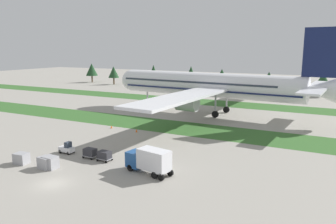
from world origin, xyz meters
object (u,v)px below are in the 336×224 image
at_px(cargo_dolly_lead, 90,152).
at_px(uld_container_0, 21,158).
at_px(baggage_tug, 67,148).
at_px(taxiway_marker_0, 111,127).
at_px(uld_container_2, 50,162).
at_px(taxiway_marker_1, 136,131).
at_px(ground_crew_marshaller, 144,156).
at_px(catering_truck, 149,160).
at_px(uld_container_1, 46,163).
at_px(airliner, 214,85).
at_px(cargo_dolly_second, 104,155).

height_order(cargo_dolly_lead, uld_container_0, uld_container_0).
distance_m(baggage_tug, taxiway_marker_0, 17.83).
distance_m(uld_container_2, taxiway_marker_1, 23.27).
height_order(ground_crew_marshaller, taxiway_marker_0, ground_crew_marshaller).
bearing_deg(baggage_tug, taxiway_marker_1, -7.90).
height_order(taxiway_marker_0, taxiway_marker_1, taxiway_marker_1).
relative_size(catering_truck, uld_container_1, 3.63).
bearing_deg(cargo_dolly_lead, catering_truck, -95.09).
distance_m(cargo_dolly_lead, uld_container_1, 7.00).
height_order(airliner, catering_truck, airliner).
bearing_deg(cargo_dolly_lead, taxiway_marker_1, 8.91).
distance_m(cargo_dolly_lead, taxiway_marker_1, 17.22).
height_order(baggage_tug, cargo_dolly_lead, baggage_tug).
bearing_deg(baggage_tug, airliner, -12.57).
height_order(airliner, baggage_tug, airliner).
height_order(uld_container_1, uld_container_2, uld_container_2).
xyz_separation_m(taxiway_marker_0, taxiway_marker_1, (6.72, -0.45, 0.01)).
xyz_separation_m(cargo_dolly_lead, taxiway_marker_1, (-2.22, 17.07, -0.59)).
bearing_deg(taxiway_marker_1, cargo_dolly_second, -73.39).
height_order(baggage_tug, uld_container_1, baggage_tug).
xyz_separation_m(catering_truck, taxiway_marker_1, (-13.80, 18.41, -1.62)).
bearing_deg(cargo_dolly_second, baggage_tug, 90.00).
height_order(ground_crew_marshaller, uld_container_1, ground_crew_marshaller).
height_order(baggage_tug, taxiway_marker_1, baggage_tug).
xyz_separation_m(catering_truck, taxiway_marker_0, (-20.52, 18.86, -1.63)).
bearing_deg(catering_truck, taxiway_marker_1, 47.27).
relative_size(uld_container_2, taxiway_marker_1, 3.01).
xyz_separation_m(ground_crew_marshaller, taxiway_marker_1, (-10.94, 14.92, -0.61)).
bearing_deg(cargo_dolly_second, airliner, -2.07).
bearing_deg(ground_crew_marshaller, taxiway_marker_1, 69.38).
xyz_separation_m(cargo_dolly_lead, uld_container_0, (-7.49, -6.73, -0.10)).
height_order(ground_crew_marshaller, uld_container_0, ground_crew_marshaller).
height_order(cargo_dolly_second, catering_truck, catering_truck).
relative_size(airliner, baggage_tug, 27.72).
bearing_deg(catering_truck, baggage_tug, 95.35).
relative_size(cargo_dolly_lead, taxiway_marker_0, 3.47).
xyz_separation_m(ground_crew_marshaller, uld_container_1, (-11.42, -8.61, -0.09)).
xyz_separation_m(baggage_tug, taxiway_marker_0, (-3.92, 17.39, -0.49)).
bearing_deg(uld_container_1, taxiway_marker_1, 88.83).
relative_size(cargo_dolly_second, taxiway_marker_1, 3.37).
bearing_deg(catering_truck, ground_crew_marshaller, 49.72).
xyz_separation_m(airliner, baggage_tug, (-10.58, -42.16, -6.92)).
bearing_deg(cargo_dolly_second, catering_truck, -96.77).
bearing_deg(taxiway_marker_1, baggage_tug, -99.41).
relative_size(airliner, catering_truck, 10.06).
bearing_deg(cargo_dolly_lead, baggage_tug, 90.00).
height_order(catering_truck, taxiway_marker_1, catering_truck).
bearing_deg(catering_truck, uld_container_1, 120.16).
relative_size(ground_crew_marshaller, uld_container_1, 0.87).
distance_m(uld_container_1, taxiway_marker_0, 24.79).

